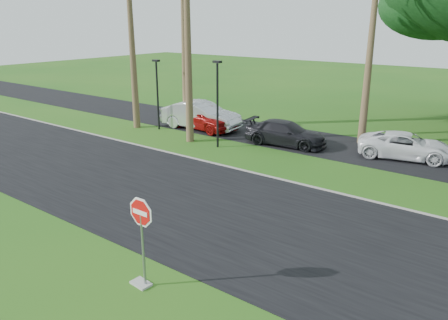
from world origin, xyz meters
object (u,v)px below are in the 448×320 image
Objects in this scene: car_silver at (201,116)px; car_minivan at (406,146)px; stop_sign_near at (142,224)px; car_dark at (285,133)px; car_red at (202,116)px.

car_silver is 12.27m from car_minivan.
stop_sign_near reaches higher than car_dark.
stop_sign_near is at bearing 158.92° from car_minivan.
car_dark is (-3.74, 14.05, -1.11)m from stop_sign_near.
car_dark is at bearing 104.90° from stop_sign_near.
car_red is at bearing 124.65° from stop_sign_near.
car_red is 12.16m from car_minivan.
car_dark is at bearing -97.55° from car_silver.
car_silver is at bearing 124.97° from stop_sign_near.
stop_sign_near is 14.58m from car_dark.
car_minivan is at bearing -83.19° from car_dark.
stop_sign_near is 0.53× the size of car_red.
car_minivan is at bearing -90.19° from car_silver.
car_red is (-9.79, 14.16, -0.93)m from stop_sign_near.
stop_sign_near is 17.23m from car_red.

